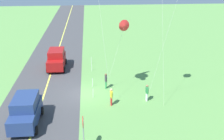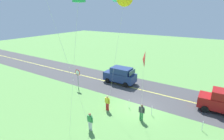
# 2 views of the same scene
# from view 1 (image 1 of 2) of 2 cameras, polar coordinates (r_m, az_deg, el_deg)

# --- Properties ---
(ground_plane) EXTENTS (120.00, 120.00, 0.10)m
(ground_plane) POSITION_cam_1_polar(r_m,az_deg,el_deg) (26.70, -5.49, -5.06)
(ground_plane) COLOR #60994C
(asphalt_road) EXTENTS (120.00, 7.00, 0.00)m
(asphalt_road) POSITION_cam_1_polar(r_m,az_deg,el_deg) (27.04, -14.03, -5.17)
(asphalt_road) COLOR #424244
(asphalt_road) RESTS_ON ground
(road_centre_stripe) EXTENTS (120.00, 0.16, 0.00)m
(road_centre_stripe) POSITION_cam_1_polar(r_m,az_deg,el_deg) (27.03, -14.03, -5.16)
(road_centre_stripe) COLOR #E5E04C
(road_centre_stripe) RESTS_ON asphalt_road
(car_suv_foreground) EXTENTS (4.40, 2.12, 2.24)m
(car_suv_foreground) POSITION_cam_1_polar(r_m,az_deg,el_deg) (22.39, -17.57, -8.10)
(car_suv_foreground) COLOR navy
(car_suv_foreground) RESTS_ON ground
(car_parked_west_near) EXTENTS (4.40, 2.12, 2.24)m
(car_parked_west_near) POSITION_cam_1_polar(r_m,az_deg,el_deg) (33.25, -11.51, 2.28)
(car_parked_west_near) COLOR maroon
(car_parked_west_near) RESTS_ON ground
(stop_sign) EXTENTS (0.76, 0.08, 2.56)m
(stop_sign) POSITION_cam_1_polar(r_m,az_deg,el_deg) (18.38, -6.02, -11.71)
(stop_sign) COLOR gray
(stop_sign) RESTS_ON ground
(person_adult_near) EXTENTS (0.58, 0.22, 1.60)m
(person_adult_near) POSITION_cam_1_polar(r_m,az_deg,el_deg) (24.19, -0.14, -5.48)
(person_adult_near) COLOR red
(person_adult_near) RESTS_ON ground
(person_adult_companion) EXTENTS (0.58, 0.22, 1.60)m
(person_adult_companion) POSITION_cam_1_polar(r_m,az_deg,el_deg) (27.36, -1.28, -2.17)
(person_adult_companion) COLOR #338C4C
(person_adult_companion) RESTS_ON ground
(person_child_watcher) EXTENTS (0.58, 0.22, 1.60)m
(person_child_watcher) POSITION_cam_1_polar(r_m,az_deg,el_deg) (25.11, 7.29, -4.61)
(person_child_watcher) COLOR silver
(person_child_watcher) RESTS_ON ground
(kite_blue_mid) EXTENTS (0.89, 2.42, 6.78)m
(kite_blue_mid) POSITION_cam_1_polar(r_m,az_deg,el_deg) (26.49, 2.60, 9.20)
(kite_blue_mid) COLOR silver
(kite_blue_mid) RESTS_ON ground
(fence_post_0) EXTENTS (0.05, 0.05, 0.90)m
(fence_post_0) POSITION_cam_1_polar(r_m,az_deg,el_deg) (34.39, -4.34, 2.06)
(fence_post_0) COLOR silver
(fence_post_0) RESTS_ON ground
(fence_post_1) EXTENTS (0.05, 0.05, 0.90)m
(fence_post_1) POSITION_cam_1_polar(r_m,az_deg,el_deg) (31.94, -4.26, 0.52)
(fence_post_1) COLOR silver
(fence_post_1) RESTS_ON ground
(fence_post_2) EXTENTS (0.05, 0.05, 0.90)m
(fence_post_2) POSITION_cam_1_polar(r_m,az_deg,el_deg) (27.93, -4.08, -2.64)
(fence_post_2) COLOR silver
(fence_post_2) RESTS_ON ground
(fence_post_3) EXTENTS (0.05, 0.05, 0.90)m
(fence_post_3) POSITION_cam_1_polar(r_m,az_deg,el_deg) (25.75, -3.97, -4.82)
(fence_post_3) COLOR silver
(fence_post_3) RESTS_ON ground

